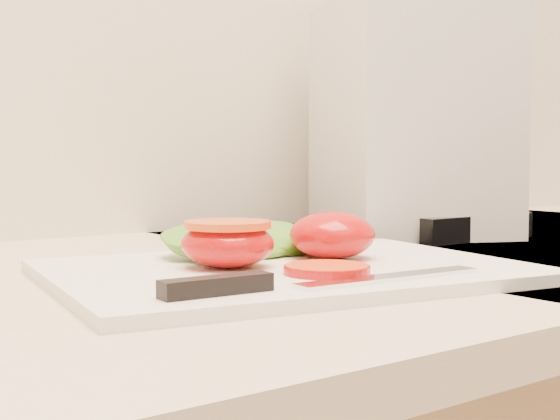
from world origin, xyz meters
TOP-DOWN VIEW (x-y plane):
  - cutting_board at (0.09, 1.59)m, footprint 0.42×0.33m
  - tomato_half_dome at (0.15, 1.60)m, footprint 0.08×0.08m
  - tomato_half_cut at (0.04, 1.61)m, footprint 0.08×0.08m
  - tomato_slice_0 at (0.09, 1.54)m, footprint 0.06×0.06m
  - lettuce_leaf_0 at (0.09, 1.67)m, footprint 0.14×0.10m
  - lettuce_leaf_1 at (0.14, 1.67)m, footprint 0.13×0.11m
  - knife at (0.02, 1.50)m, footprint 0.25×0.05m
  - appliance at (0.44, 1.79)m, footprint 0.28×0.31m

SIDE VIEW (x-z plane):
  - cutting_board at x=0.09m, z-range 0.93..0.94m
  - tomato_slice_0 at x=0.09m, z-range 0.94..0.95m
  - knife at x=0.02m, z-range 0.94..0.95m
  - lettuce_leaf_1 at x=0.14m, z-range 0.94..0.96m
  - lettuce_leaf_0 at x=0.09m, z-range 0.94..0.97m
  - tomato_half_dome at x=0.15m, z-range 0.94..0.98m
  - tomato_half_cut at x=0.04m, z-range 0.94..0.98m
  - appliance at x=0.44m, z-range 0.93..1.23m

